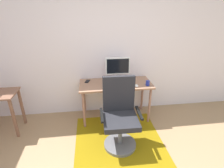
# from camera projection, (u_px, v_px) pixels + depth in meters

# --- Properties ---
(wall_back) EXTENTS (6.00, 0.10, 2.60)m
(wall_back) POSITION_uv_depth(u_px,v_px,m) (108.00, 48.00, 3.31)
(wall_back) COLOR white
(wall_back) RESTS_ON ground
(area_rug) EXTENTS (1.40, 1.46, 0.01)m
(area_rug) POSITION_uv_depth(u_px,v_px,m) (119.00, 141.00, 2.87)
(area_rug) COLOR #83660A
(area_rug) RESTS_ON ground
(desk) EXTENTS (1.32, 0.59, 0.73)m
(desk) POSITION_uv_depth(u_px,v_px,m) (116.00, 87.00, 3.25)
(desk) COLOR #9E6F55
(desk) RESTS_ON ground
(monitor) EXTENTS (0.45, 0.18, 0.44)m
(monitor) POSITION_uv_depth(u_px,v_px,m) (118.00, 67.00, 3.26)
(monitor) COLOR #B2B2B7
(monitor) RESTS_ON desk
(keyboard) EXTENTS (0.43, 0.13, 0.02)m
(keyboard) POSITION_uv_depth(u_px,v_px,m) (119.00, 87.00, 3.04)
(keyboard) COLOR white
(keyboard) RESTS_ON desk
(computer_mouse) EXTENTS (0.06, 0.10, 0.03)m
(computer_mouse) POSITION_uv_depth(u_px,v_px,m) (137.00, 86.00, 3.08)
(computer_mouse) COLOR white
(computer_mouse) RESTS_ON desk
(coffee_cup) EXTENTS (0.07, 0.07, 0.09)m
(coffee_cup) POSITION_uv_depth(u_px,v_px,m) (148.00, 83.00, 3.12)
(coffee_cup) COLOR navy
(coffee_cup) RESTS_ON desk
(cell_phone) EXTENTS (0.11, 0.15, 0.01)m
(cell_phone) POSITION_uv_depth(u_px,v_px,m) (87.00, 81.00, 3.29)
(cell_phone) COLOR black
(cell_phone) RESTS_ON desk
(office_chair) EXTENTS (0.60, 0.52, 1.09)m
(office_chair) POSITION_uv_depth(u_px,v_px,m) (120.00, 118.00, 2.66)
(office_chair) COLOR slate
(office_chair) RESTS_ON ground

